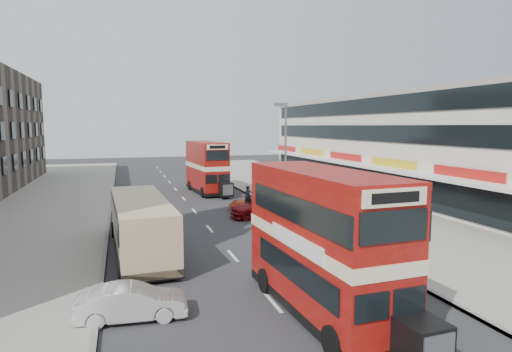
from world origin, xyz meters
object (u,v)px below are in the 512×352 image
object	(u,v)px
bus_second	(207,167)
pedestrian_far	(263,177)
cyclist	(248,203)
car_right_b	(254,203)
car_right_a	(267,207)
bus_main	(323,242)
coach	(141,223)
car_left_front	(132,302)
pedestrian_near	(333,208)
street_lamp	(285,148)

from	to	relation	value
bus_second	pedestrian_far	size ratio (longest dim) A/B	4.46
bus_second	cyclist	bearing A→B (deg)	91.64
car_right_b	car_right_a	bearing A→B (deg)	6.86
bus_main	bus_second	world-z (taller)	bus_main
coach	bus_main	bearing A→B (deg)	-61.39
car_left_front	car_right_b	world-z (taller)	car_left_front
pedestrian_near	street_lamp	bearing A→B (deg)	-111.99
car_right_a	pedestrian_far	size ratio (longest dim) A/B	2.68
car_right_a	pedestrian_far	xyz separation A→B (m)	(4.35, 14.18, 0.37)
car_right_b	coach	bearing A→B (deg)	-37.50
pedestrian_near	pedestrian_far	xyz separation A→B (m)	(0.74, 17.22, 0.12)
coach	car_left_front	distance (m)	7.90
pedestrian_near	pedestrian_far	size ratio (longest dim) A/B	0.87
coach	car_right_b	world-z (taller)	coach
bus_main	cyclist	world-z (taller)	bus_main
street_lamp	coach	xyz separation A→B (m)	(-10.84, -8.19, -3.24)
cyclist	street_lamp	bearing A→B (deg)	-10.41
pedestrian_near	car_right_b	bearing A→B (deg)	-99.62
pedestrian_near	cyclist	xyz separation A→B (m)	(-4.38, 5.14, -0.33)
bus_main	cyclist	xyz separation A→B (m)	(2.48, 17.78, -1.86)
bus_main	car_right_a	bearing A→B (deg)	-104.76
pedestrian_near	bus_main	bearing A→B (deg)	20.16
bus_second	pedestrian_near	world-z (taller)	bus_second
pedestrian_near	pedestrian_far	world-z (taller)	pedestrian_far
street_lamp	pedestrian_near	distance (m)	6.28
street_lamp	bus_second	size ratio (longest dim) A/B	0.94
bus_main	car_right_b	distance (m)	18.95
bus_second	coach	bearing A→B (deg)	65.37
street_lamp	car_left_front	size ratio (longest dim) A/B	2.25
pedestrian_near	cyclist	world-z (taller)	cyclist
car_right_a	coach	bearing A→B (deg)	-51.72
coach	car_right_b	distance (m)	12.93
street_lamp	car_right_b	world-z (taller)	street_lamp
bus_main	car_left_front	bearing A→B (deg)	-15.39
pedestrian_near	car_left_front	bearing A→B (deg)	-0.72
car_right_b	cyclist	bearing A→B (deg)	-36.37
coach	car_right_a	world-z (taller)	coach
street_lamp	car_left_front	xyz separation A→B (m)	(-11.47, -16.00, -4.19)
bus_second	car_left_front	size ratio (longest dim) A/B	2.40
bus_main	car_left_front	distance (m)	6.71
car_right_a	pedestrian_near	size ratio (longest dim) A/B	3.07
car_right_b	pedestrian_far	distance (m)	12.13
bus_second	pedestrian_near	distance (m)	16.64
bus_second	pedestrian_far	bearing A→B (deg)	-170.24
pedestrian_far	cyclist	distance (m)	13.13
pedestrian_far	cyclist	xyz separation A→B (m)	(-5.12, -12.08, -0.46)
bus_main	car_right_b	bearing A→B (deg)	-102.82
street_lamp	bus_second	xyz separation A→B (m)	(-3.86, 10.89, -2.28)
street_lamp	car_left_front	world-z (taller)	street_lamp
bus_main	pedestrian_near	size ratio (longest dim) A/B	5.14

